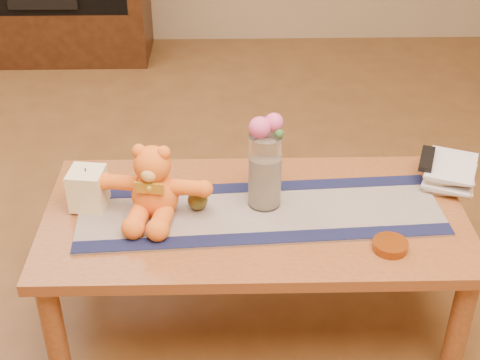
{
  "coord_description": "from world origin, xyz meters",
  "views": [
    {
      "loc": [
        -0.09,
        -1.82,
        1.76
      ],
      "look_at": [
        -0.05,
        0.0,
        0.58
      ],
      "focal_mm": 50.52,
      "sensor_mm": 36.0,
      "label": 1
    }
  ],
  "objects_px": {
    "teddy_bear": "(154,181)",
    "bronze_ball": "(198,200)",
    "amber_dish": "(390,246)",
    "pillar_candle": "(88,188)",
    "glass_vase": "(265,171)",
    "book_bottom": "(424,175)",
    "tv_remote": "(427,159)"
  },
  "relations": [
    {
      "from": "glass_vase",
      "to": "tv_remote",
      "type": "distance_m",
      "value": 0.6
    },
    {
      "from": "tv_remote",
      "to": "teddy_bear",
      "type": "bearing_deg",
      "value": -148.79
    },
    {
      "from": "teddy_bear",
      "to": "book_bottom",
      "type": "height_order",
      "value": "teddy_bear"
    },
    {
      "from": "pillar_candle",
      "to": "glass_vase",
      "type": "xyz_separation_m",
      "value": [
        0.58,
        -0.0,
        0.06
      ]
    },
    {
      "from": "pillar_candle",
      "to": "tv_remote",
      "type": "relative_size",
      "value": 0.84
    },
    {
      "from": "book_bottom",
      "to": "tv_remote",
      "type": "relative_size",
      "value": 1.39
    },
    {
      "from": "teddy_bear",
      "to": "amber_dish",
      "type": "distance_m",
      "value": 0.77
    },
    {
      "from": "pillar_candle",
      "to": "book_bottom",
      "type": "bearing_deg",
      "value": 7.66
    },
    {
      "from": "amber_dish",
      "to": "teddy_bear",
      "type": "bearing_deg",
      "value": 164.46
    },
    {
      "from": "bronze_ball",
      "to": "amber_dish",
      "type": "xyz_separation_m",
      "value": [
        0.6,
        -0.22,
        -0.03
      ]
    },
    {
      "from": "book_bottom",
      "to": "amber_dish",
      "type": "relative_size",
      "value": 2.05
    },
    {
      "from": "amber_dish",
      "to": "pillar_candle",
      "type": "bearing_deg",
      "value": 165.55
    },
    {
      "from": "glass_vase",
      "to": "amber_dish",
      "type": "relative_size",
      "value": 2.39
    },
    {
      "from": "bronze_ball",
      "to": "glass_vase",
      "type": "bearing_deg",
      "value": 6.65
    },
    {
      "from": "glass_vase",
      "to": "tv_remote",
      "type": "bearing_deg",
      "value": 14.51
    },
    {
      "from": "pillar_candle",
      "to": "book_bottom",
      "type": "distance_m",
      "value": 1.18
    },
    {
      "from": "bronze_ball",
      "to": "book_bottom",
      "type": "xyz_separation_m",
      "value": [
        0.8,
        0.19,
        -0.03
      ]
    },
    {
      "from": "pillar_candle",
      "to": "tv_remote",
      "type": "height_order",
      "value": "pillar_candle"
    },
    {
      "from": "tv_remote",
      "to": "amber_dish",
      "type": "height_order",
      "value": "tv_remote"
    },
    {
      "from": "pillar_candle",
      "to": "glass_vase",
      "type": "distance_m",
      "value": 0.59
    },
    {
      "from": "teddy_bear",
      "to": "glass_vase",
      "type": "height_order",
      "value": "glass_vase"
    },
    {
      "from": "glass_vase",
      "to": "pillar_candle",
      "type": "bearing_deg",
      "value": 179.76
    },
    {
      "from": "glass_vase",
      "to": "amber_dish",
      "type": "height_order",
      "value": "glass_vase"
    },
    {
      "from": "book_bottom",
      "to": "amber_dish",
      "type": "height_order",
      "value": "amber_dish"
    },
    {
      "from": "pillar_candle",
      "to": "tv_remote",
      "type": "distance_m",
      "value": 1.17
    },
    {
      "from": "bronze_ball",
      "to": "book_bottom",
      "type": "bearing_deg",
      "value": 12.96
    },
    {
      "from": "amber_dish",
      "to": "bronze_ball",
      "type": "bearing_deg",
      "value": 159.87
    },
    {
      "from": "book_bottom",
      "to": "amber_dish",
      "type": "xyz_separation_m",
      "value": [
        -0.21,
        -0.4,
        0.0
      ]
    },
    {
      "from": "teddy_bear",
      "to": "bronze_ball",
      "type": "height_order",
      "value": "teddy_bear"
    },
    {
      "from": "teddy_bear",
      "to": "book_bottom",
      "type": "bearing_deg",
      "value": 21.1
    },
    {
      "from": "glass_vase",
      "to": "bronze_ball",
      "type": "distance_m",
      "value": 0.24
    },
    {
      "from": "pillar_candle",
      "to": "glass_vase",
      "type": "height_order",
      "value": "glass_vase"
    }
  ]
}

